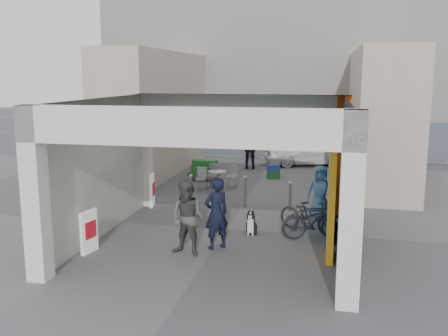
% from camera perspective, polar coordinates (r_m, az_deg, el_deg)
% --- Properties ---
extents(ground, '(90.00, 90.00, 0.00)m').
position_cam_1_polar(ground, '(13.42, 0.24, -7.01)').
color(ground, '#525257').
rests_on(ground, ground).
extents(arcade_canopy, '(6.40, 6.45, 6.40)m').
position_cam_1_polar(arcade_canopy, '(12.02, 1.99, 2.18)').
color(arcade_canopy, silver).
rests_on(arcade_canopy, ground).
extents(far_building, '(18.00, 4.08, 8.00)m').
position_cam_1_polar(far_building, '(26.65, 6.35, 10.36)').
color(far_building, silver).
rests_on(far_building, ground).
extents(plaza_bldg_left, '(2.00, 9.00, 5.00)m').
position_cam_1_polar(plaza_bldg_left, '(21.30, -7.67, 6.29)').
color(plaza_bldg_left, '#ADA190').
rests_on(plaza_bldg_left, ground).
extents(plaza_bldg_right, '(2.00, 9.00, 5.00)m').
position_cam_1_polar(plaza_bldg_right, '(20.19, 17.33, 5.67)').
color(plaza_bldg_right, '#ADA190').
rests_on(plaza_bldg_right, ground).
extents(bollard_left, '(0.09, 0.09, 0.97)m').
position_cam_1_polar(bollard_left, '(15.76, -3.81, -2.55)').
color(bollard_left, gray).
rests_on(bollard_left, ground).
extents(bollard_center, '(0.09, 0.09, 0.95)m').
position_cam_1_polar(bollard_center, '(15.56, 2.43, -2.74)').
color(bollard_center, gray).
rests_on(bollard_center, ground).
extents(bollard_right, '(0.09, 0.09, 0.85)m').
position_cam_1_polar(bollard_right, '(15.33, 7.55, -3.21)').
color(bollard_right, gray).
rests_on(bollard_right, ground).
extents(advert_board_near, '(0.19, 0.56, 1.00)m').
position_cam_1_polar(advert_board_near, '(12.00, -15.17, -7.01)').
color(advert_board_near, silver).
rests_on(advert_board_near, ground).
extents(advert_board_far, '(0.19, 0.55, 1.00)m').
position_cam_1_polar(advert_board_far, '(15.77, -8.21, -2.54)').
color(advert_board_far, silver).
rests_on(advert_board_far, ground).
extents(cafe_set, '(1.35, 1.09, 0.82)m').
position_cam_1_polar(cafe_set, '(18.14, -0.96, -1.42)').
color(cafe_set, '#9E9FA3').
rests_on(cafe_set, ground).
extents(produce_stand, '(1.17, 0.63, 0.77)m').
position_cam_1_polar(produce_stand, '(19.51, -2.29, -0.52)').
color(produce_stand, black).
rests_on(produce_stand, ground).
extents(crate_stack, '(0.55, 0.50, 0.56)m').
position_cam_1_polar(crate_stack, '(19.95, 5.66, -0.39)').
color(crate_stack, '#17501F').
rests_on(crate_stack, ground).
extents(border_collie, '(0.25, 0.49, 0.67)m').
position_cam_1_polar(border_collie, '(12.96, 3.12, -6.44)').
color(border_collie, black).
rests_on(border_collie, ground).
extents(man_with_dog, '(0.74, 0.72, 1.72)m').
position_cam_1_polar(man_with_dog, '(11.75, -0.88, -5.19)').
color(man_with_dog, black).
rests_on(man_with_dog, ground).
extents(man_back_turned, '(0.97, 0.84, 1.73)m').
position_cam_1_polar(man_back_turned, '(11.37, -4.18, -5.75)').
color(man_back_turned, '#414144').
rests_on(man_back_turned, ground).
extents(man_elderly, '(0.79, 0.53, 1.56)m').
position_cam_1_polar(man_elderly, '(14.38, 10.92, -2.78)').
color(man_elderly, '#50789C').
rests_on(man_elderly, ground).
extents(man_crates, '(1.16, 0.57, 1.91)m').
position_cam_1_polar(man_crates, '(21.76, 3.05, 2.36)').
color(man_crates, black).
rests_on(man_crates, ground).
extents(bicycle_front, '(1.82, 1.40, 0.92)m').
position_cam_1_polar(bicycle_front, '(13.26, 9.65, -5.31)').
color(bicycle_front, black).
rests_on(bicycle_front, ground).
extents(bicycle_rear, '(1.67, 0.92, 0.97)m').
position_cam_1_polar(bicycle_rear, '(12.72, 10.20, -5.90)').
color(bicycle_rear, black).
rests_on(bicycle_rear, ground).
extents(white_van, '(4.01, 2.52, 1.27)m').
position_cam_1_polar(white_van, '(23.07, 9.36, 1.90)').
color(white_van, silver).
rests_on(white_van, ground).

